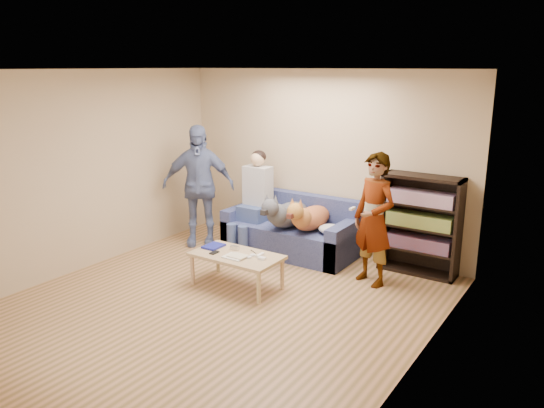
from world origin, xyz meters
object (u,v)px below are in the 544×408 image
Objects in this scene: notebook_blue at (214,246)px; person_seated at (254,197)px; dog_tan at (309,217)px; bookshelf at (421,223)px; coffee_table at (237,258)px; person_standing_left at (198,186)px; person_standing_right at (374,220)px; dog_gray at (286,214)px; camera_silver at (235,248)px; sofa at (292,233)px.

person_seated is at bearing 102.39° from notebook_blue.
dog_tan is 0.88× the size of bookshelf.
person_standing_left is at bearing 145.73° from coffee_table.
person_standing_right is 0.91× the size of person_standing_left.
person_standing_left is 1.47× the size of dog_gray.
person_standing_right is 1.50× the size of coffee_table.
person_standing_left is at bearing 138.27° from notebook_blue.
person_seated is 0.62m from dog_gray.
camera_silver is at bearing -65.11° from person_seated.
person_seated is (-0.28, 1.28, 0.34)m from notebook_blue.
notebook_blue is 0.14× the size of sofa.
bookshelf reaches higher than camera_silver.
person_seated reaches higher than dog_gray.
sofa reaches higher than coffee_table.
notebook_blue is 0.41m from coffee_table.
dog_tan is at bearing -165.07° from bookshelf.
bookshelf is (1.80, 0.23, 0.40)m from sofa.
person_seated is at bearing -171.38° from bookshelf.
sofa is at bearing 157.77° from dog_tan.
camera_silver is at bearing -107.79° from dog_tan.
sofa reaches higher than camera_silver.
person_standing_left is at bearing -157.91° from person_standing_right.
dog_tan is (0.66, 1.26, 0.18)m from notebook_blue.
coffee_table is (0.12, -0.12, -0.07)m from camera_silver.
camera_silver is 1.37m from person_seated.
person_standing_right is 6.33× the size of notebook_blue.
person_standing_left is 1.65× the size of coffee_table.
person_seated is (0.78, 0.34, -0.13)m from person_standing_left.
bookshelf is at bearing 82.41° from person_standing_right.
person_standing_left is 1.77m from dog_tan.
dog_tan is at bearing 62.26° from notebook_blue.
dog_gray is (1.38, 0.26, -0.28)m from person_standing_left.
person_standing_left reaches higher than sofa.
notebook_blue is 0.24× the size of coffee_table.
camera_silver reaches higher than notebook_blue.
person_standing_left is at bearing 146.86° from camera_silver.
sofa is (1.35, 0.46, -0.63)m from person_standing_left.
dog_gray is at bearing -167.68° from person_standing_right.
sofa is at bearing 78.10° from notebook_blue.
person_standing_left is 3.24m from bookshelf.
bookshelf reaches higher than coffee_table.
dog_gray is (0.60, -0.08, -0.15)m from person_seated.
sofa is at bearing -172.60° from bookshelf.
dog_tan is (1.72, 0.31, -0.29)m from person_standing_left.
person_seated is 1.55m from coffee_table.
dog_tan is 1.49m from bookshelf.
dog_tan is at bearing -23.29° from person_standing_left.
sofa is at bearing -14.77° from person_standing_left.
sofa is 1.73× the size of coffee_table.
notebook_blue is at bearing -141.97° from bookshelf.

